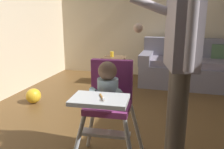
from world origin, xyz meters
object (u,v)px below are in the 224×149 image
(adult_standing, at_px, (180,61))
(toy_ball, at_px, (33,96))
(side_table, at_px, (114,64))
(couch, at_px, (188,68))
(sippy_cup, at_px, (112,54))
(high_chair, at_px, (108,95))

(adult_standing, relative_size, toy_ball, 7.53)
(side_table, bearing_deg, couch, 11.79)
(sippy_cup, bearing_deg, couch, 11.47)
(high_chair, bearing_deg, side_table, -170.15)
(high_chair, relative_size, sippy_cup, 9.63)
(high_chair, bearing_deg, couch, 160.67)
(couch, relative_size, sippy_cup, 17.53)
(couch, relative_size, high_chair, 1.82)
(adult_standing, bearing_deg, toy_ball, -39.24)
(couch, distance_m, side_table, 1.41)
(adult_standing, height_order, toy_ball, adult_standing)
(couch, xyz_separation_m, adult_standing, (-0.19, -2.66, 0.63))
(high_chair, height_order, toy_ball, high_chair)
(couch, distance_m, toy_ball, 2.80)
(side_table, relative_size, sippy_cup, 5.20)
(high_chair, distance_m, toy_ball, 2.00)
(toy_ball, bearing_deg, high_chair, -37.04)
(couch, distance_m, sippy_cup, 1.46)
(couch, bearing_deg, adult_standing, -4.15)
(toy_ball, xyz_separation_m, sippy_cup, (0.86, 1.34, 0.46))
(adult_standing, relative_size, sippy_cup, 16.89)
(adult_standing, bearing_deg, side_table, -76.31)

